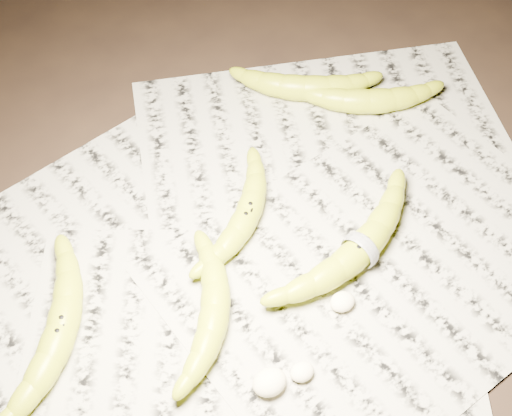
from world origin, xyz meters
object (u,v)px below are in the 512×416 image
banana_center (247,214)px  banana_upper_b (305,86)px  banana_left_b (215,309)px  banana_taped (360,249)px  banana_upper_a (369,99)px  banana_left_a (60,330)px

banana_center → banana_upper_b: bearing=0.0°
banana_center → banana_left_b: bearing=-174.8°
banana_left_b → banana_center: bearing=-10.6°
banana_upper_b → banana_taped: bearing=-76.0°
banana_taped → banana_upper_a: 0.28m
banana_upper_a → banana_upper_b: banana_upper_b is taller
banana_center → banana_upper_b: banana_upper_b is taller
banana_left_b → banana_upper_b: banana_upper_b is taller
banana_center → banana_upper_b: (0.20, 0.17, 0.00)m
banana_center → banana_taped: size_ratio=0.79×
banana_left_a → banana_taped: size_ratio=0.92×
banana_left_a → banana_upper_a: 0.56m
banana_left_b → banana_taped: banana_taped is taller
banana_center → banana_upper_a: (0.27, 0.10, 0.00)m
banana_upper_a → banana_left_a: bearing=-137.4°
banana_taped → banana_upper_b: (0.10, 0.29, -0.00)m
banana_left_a → banana_center: (0.28, 0.04, -0.00)m
banana_upper_b → banana_center: bearing=-106.7°
banana_left_a → banana_taped: (0.38, -0.08, 0.00)m
banana_left_a → banana_left_b: bearing=-74.6°
banana_upper_b → banana_left_a: bearing=-123.3°
banana_taped → banana_upper_a: (0.17, 0.22, -0.00)m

